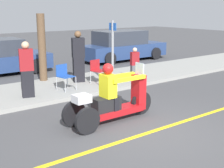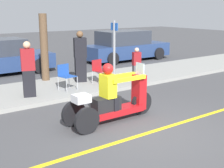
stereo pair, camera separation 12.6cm
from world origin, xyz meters
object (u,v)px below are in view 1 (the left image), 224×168
(spectator_near_curb, at_px, (27,71))
(spectator_by_tree, at_px, (135,65))
(motorcycle_trike, at_px, (112,101))
(spectator_end_of_line, at_px, (78,58))
(folding_chair_set_back, at_px, (97,69))
(street_sign, at_px, (113,51))
(parked_car_lot_far, at_px, (122,46))
(folding_chair_curbside, at_px, (64,74))
(tree_trunk, at_px, (42,48))

(spectator_near_curb, distance_m, spectator_by_tree, 3.92)
(motorcycle_trike, xyz_separation_m, spectator_end_of_line, (1.32, 3.72, 0.47))
(folding_chair_set_back, relative_size, street_sign, 0.37)
(street_sign, bearing_deg, parked_car_lot_far, 48.10)
(motorcycle_trike, bearing_deg, folding_chair_curbside, 83.29)
(spectator_end_of_line, distance_m, folding_chair_set_back, 0.80)
(folding_chair_set_back, bearing_deg, spectator_near_curb, -175.16)
(motorcycle_trike, height_order, spectator_by_tree, motorcycle_trike)
(spectator_near_curb, relative_size, folding_chair_curbside, 2.02)
(folding_chair_curbside, distance_m, folding_chair_set_back, 1.39)
(spectator_near_curb, xyz_separation_m, spectator_by_tree, (3.90, -0.34, -0.21))
(spectator_by_tree, bearing_deg, street_sign, -170.38)
(motorcycle_trike, height_order, tree_trunk, tree_trunk)
(tree_trunk, bearing_deg, folding_chair_curbside, -91.51)
(parked_car_lot_far, bearing_deg, spectator_near_curb, -149.17)
(tree_trunk, height_order, street_sign, tree_trunk)
(parked_car_lot_far, distance_m, tree_trunk, 6.15)
(spectator_end_of_line, height_order, parked_car_lot_far, spectator_end_of_line)
(folding_chair_curbside, distance_m, tree_trunk, 1.81)
(spectator_by_tree, height_order, street_sign, street_sign)
(folding_chair_set_back, relative_size, tree_trunk, 0.34)
(spectator_by_tree, height_order, spectator_end_of_line, spectator_end_of_line)
(spectator_end_of_line, distance_m, parked_car_lot_far, 5.81)
(spectator_near_curb, bearing_deg, street_sign, -10.89)
(motorcycle_trike, bearing_deg, street_sign, 52.50)
(parked_car_lot_far, height_order, street_sign, street_sign)
(spectator_end_of_line, xyz_separation_m, street_sign, (0.52, -1.32, 0.32))
(motorcycle_trike, height_order, street_sign, street_sign)
(spectator_near_curb, xyz_separation_m, street_sign, (2.76, -0.53, 0.40))
(spectator_near_curb, relative_size, spectator_end_of_line, 0.91)
(spectator_near_curb, height_order, spectator_by_tree, spectator_near_curb)
(spectator_by_tree, relative_size, folding_chair_set_back, 1.49)
(parked_car_lot_far, relative_size, street_sign, 2.16)
(street_sign, bearing_deg, spectator_near_curb, 169.11)
(spectator_near_curb, bearing_deg, motorcycle_trike, -72.58)
(spectator_by_tree, distance_m, street_sign, 1.31)
(spectator_end_of_line, xyz_separation_m, tree_trunk, (-0.92, 0.99, 0.33))
(spectator_end_of_line, xyz_separation_m, folding_chair_curbside, (-0.96, -0.68, -0.37))
(parked_car_lot_far, relative_size, tree_trunk, 1.97)
(folding_chair_set_back, bearing_deg, motorcycle_trike, -118.86)
(tree_trunk, bearing_deg, spectator_end_of_line, -47.21)
(spectator_end_of_line, relative_size, tree_trunk, 0.76)
(motorcycle_trike, bearing_deg, parked_car_lot_far, 49.53)
(folding_chair_curbside, height_order, tree_trunk, tree_trunk)
(spectator_by_tree, distance_m, spectator_end_of_line, 2.03)
(spectator_near_curb, xyz_separation_m, tree_trunk, (1.32, 1.78, 0.40))
(street_sign, bearing_deg, folding_chair_curbside, 156.76)
(spectator_near_curb, height_order, folding_chair_curbside, spectator_near_curb)
(folding_chair_curbside, height_order, parked_car_lot_far, parked_car_lot_far)
(parked_car_lot_far, bearing_deg, folding_chair_curbside, -144.55)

